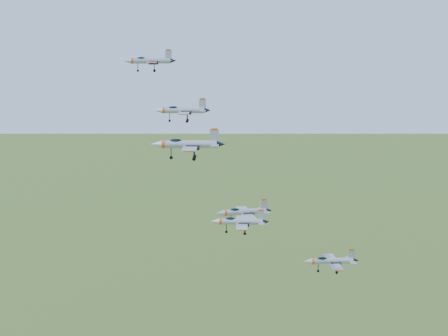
{
  "coord_description": "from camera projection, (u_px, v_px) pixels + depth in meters",
  "views": [
    {
      "loc": [
        7.41,
        -125.21,
        154.34
      ],
      "look_at": [
        2.49,
        -1.29,
        127.92
      ],
      "focal_mm": 50.0,
      "sensor_mm": 36.0,
      "label": 1
    }
  ],
  "objects": [
    {
      "name": "jet_left_high",
      "position": [
        182.0,
        110.0,
        127.17
      ],
      "size": [
        11.68,
        9.63,
        3.12
      ],
      "rotation": [
        0.0,
        0.0,
        0.05
      ],
      "color": "#A3A7AF"
    },
    {
      "name": "jet_right_low",
      "position": [
        239.0,
        221.0,
        122.94
      ],
      "size": [
        11.68,
        9.59,
        3.13
      ],
      "rotation": [
        0.0,
        0.0,
        0.01
      ],
      "color": "#A3A7AF"
    },
    {
      "name": "jet_right_high",
      "position": [
        187.0,
        144.0,
        112.21
      ],
      "size": [
        13.49,
        11.11,
        3.61
      ],
      "rotation": [
        0.0,
        0.0,
        0.04
      ],
      "color": "#A3A7AF"
    },
    {
      "name": "jet_lead",
      "position": [
        149.0,
        61.0,
        135.0
      ],
      "size": [
        11.51,
        9.61,
        3.08
      ],
      "rotation": [
        0.0,
        0.0,
        0.14
      ],
      "color": "#A3A7AF"
    },
    {
      "name": "jet_trail",
      "position": [
        331.0,
        261.0,
        130.1
      ],
      "size": [
        11.89,
        9.88,
        3.18
      ],
      "rotation": [
        0.0,
        0.0,
        0.1
      ],
      "color": "#A3A7AF"
    },
    {
      "name": "jet_left_low",
      "position": [
        243.0,
        212.0,
        133.26
      ],
      "size": [
        12.34,
        10.44,
        3.33
      ],
      "rotation": [
        0.0,
        0.0,
        0.24
      ],
      "color": "#A3A7AF"
    }
  ]
}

